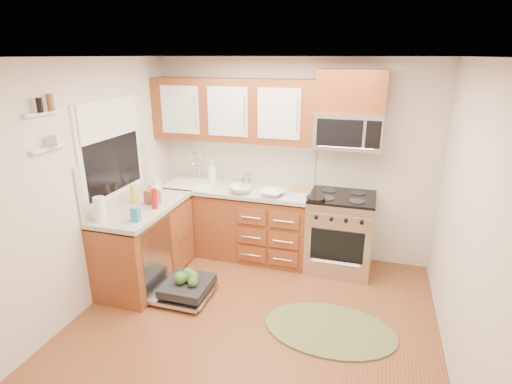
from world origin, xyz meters
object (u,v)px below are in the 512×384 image
(skillet, at_px, (316,199))
(bowl_a, at_px, (272,193))
(sink, at_px, (193,193))
(upper_cabinets, at_px, (233,110))
(range, at_px, (340,233))
(microwave, at_px, (348,130))
(dishwasher, at_px, (184,289))
(bowl_b, at_px, (240,189))
(rug, at_px, (330,329))
(cutting_board, at_px, (302,190))
(stock_pot, at_px, (244,184))
(cup, at_px, (282,191))
(paper_towel_roll, at_px, (100,209))

(skillet, relative_size, bowl_a, 0.82)
(sink, distance_m, skillet, 1.68)
(upper_cabinets, bearing_deg, range, -5.89)
(microwave, xyz_separation_m, dishwasher, (-1.54, -1.25, -1.60))
(dishwasher, xyz_separation_m, bowl_b, (0.33, 0.95, 0.87))
(dishwasher, relative_size, skillet, 3.24)
(range, bearing_deg, dishwasher, -143.73)
(rug, bearing_deg, cutting_board, 112.13)
(stock_pot, relative_size, cup, 1.66)
(range, height_order, bowl_a, bowl_a)
(dishwasher, distance_m, bowl_b, 1.33)
(upper_cabinets, relative_size, dishwasher, 2.93)
(cutting_board, distance_m, paper_towel_roll, 2.34)
(skillet, height_order, stock_pot, stock_pot)
(microwave, xyz_separation_m, cutting_board, (-0.50, 0.00, -0.76))
(microwave, distance_m, stock_pot, 1.42)
(sink, xyz_separation_m, dishwasher, (0.39, -1.12, -0.70))
(microwave, distance_m, rug, 2.17)
(upper_cabinets, distance_m, bowl_b, 0.98)
(microwave, bearing_deg, range, -90.00)
(microwave, distance_m, dishwasher, 2.55)
(range, distance_m, stock_pot, 1.32)
(upper_cabinets, distance_m, microwave, 1.42)
(bowl_a, bearing_deg, sink, 171.34)
(rug, distance_m, cup, 1.69)
(bowl_b, bearing_deg, rug, -40.14)
(range, relative_size, sink, 1.53)
(bowl_a, bearing_deg, skillet, -7.47)
(sink, relative_size, bowl_a, 2.36)
(sink, relative_size, paper_towel_roll, 2.47)
(rug, bearing_deg, skillet, 108.61)
(microwave, relative_size, sink, 1.23)
(upper_cabinets, distance_m, paper_towel_roll, 1.96)
(bowl_a, bearing_deg, paper_towel_roll, -140.28)
(stock_pot, relative_size, bowl_b, 0.68)
(range, height_order, skillet, skillet)
(sink, distance_m, bowl_b, 0.76)
(stock_pot, height_order, bowl_a, stock_pot)
(stock_pot, xyz_separation_m, paper_towel_roll, (-1.07, -1.40, 0.07))
(sink, xyz_separation_m, skillet, (1.65, -0.24, 0.17))
(sink, bearing_deg, range, 0.30)
(microwave, bearing_deg, cutting_board, 180.00)
(cutting_board, distance_m, cup, 0.30)
(sink, height_order, skillet, skillet)
(dishwasher, bearing_deg, cup, 51.49)
(skillet, distance_m, cutting_board, 0.43)
(microwave, xyz_separation_m, bowl_b, (-1.21, -0.30, -0.73))
(cutting_board, bearing_deg, bowl_a, -136.28)
(rug, xyz_separation_m, paper_towel_roll, (-2.34, -0.15, 1.04))
(upper_cabinets, height_order, range, upper_cabinets)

